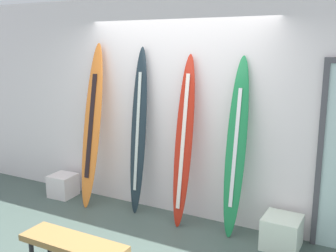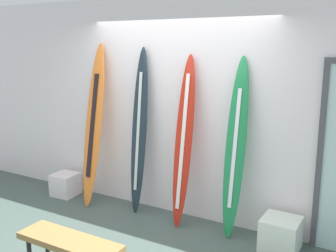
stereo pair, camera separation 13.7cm
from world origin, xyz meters
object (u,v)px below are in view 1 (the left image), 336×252
object	(u,v)px
surfboard_sunset	(92,126)
surfboard_crimson	(184,143)
surfboard_charcoal	(138,132)
display_block_left	(282,232)
bench	(73,246)
surfboard_emerald	(236,148)
display_block_center	(63,185)

from	to	relation	value
surfboard_sunset	surfboard_crimson	xyz separation A→B (m)	(1.36, 0.04, -0.09)
surfboard_charcoal	surfboard_crimson	bearing A→B (deg)	-4.06
display_block_left	bench	bearing A→B (deg)	-134.40
display_block_left	surfboard_charcoal	bearing A→B (deg)	177.12
surfboard_emerald	display_block_left	size ratio (longest dim) A/B	5.11
surfboard_charcoal	bench	xyz separation A→B (m)	(0.34, -1.68, -0.70)
display_block_left	display_block_center	world-z (taller)	display_block_left
surfboard_emerald	surfboard_crimson	bearing A→B (deg)	-177.03
surfboard_crimson	surfboard_emerald	bearing A→B (deg)	2.97
surfboard_crimson	surfboard_emerald	xyz separation A→B (m)	(0.64, 0.03, 0.01)
bench	surfboard_charcoal	bearing A→B (deg)	101.54
surfboard_sunset	surfboard_charcoal	distance (m)	0.69
surfboard_sunset	display_block_center	world-z (taller)	surfboard_sunset
surfboard_charcoal	surfboard_emerald	bearing A→B (deg)	-0.62
display_block_center	surfboard_charcoal	bearing A→B (deg)	4.40
display_block_center	bench	size ratio (longest dim) A/B	0.34
surfboard_crimson	display_block_left	bearing A→B (deg)	-2.24
surfboard_sunset	display_block_left	world-z (taller)	surfboard_sunset
surfboard_sunset	bench	xyz separation A→B (m)	(1.03, -1.59, -0.73)
surfboard_sunset	display_block_left	size ratio (longest dim) A/B	5.47
surfboard_sunset	surfboard_crimson	world-z (taller)	surfboard_sunset
surfboard_emerald	bench	bearing A→B (deg)	-120.29
surfboard_crimson	bench	size ratio (longest dim) A/B	1.99
surfboard_emerald	display_block_center	world-z (taller)	surfboard_emerald
surfboard_crimson	display_block_left	size ratio (longest dim) A/B	5.14
bench	surfboard_emerald	bearing A→B (deg)	59.71
surfboard_sunset	surfboard_emerald	xyz separation A→B (m)	(2.00, 0.08, -0.07)
surfboard_emerald	display_block_left	distance (m)	1.04
display_block_center	bench	world-z (taller)	bench
surfboard_sunset	display_block_center	bearing A→B (deg)	-179.31
display_block_center	surfboard_sunset	bearing A→B (deg)	0.69
surfboard_sunset	bench	world-z (taller)	surfboard_sunset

